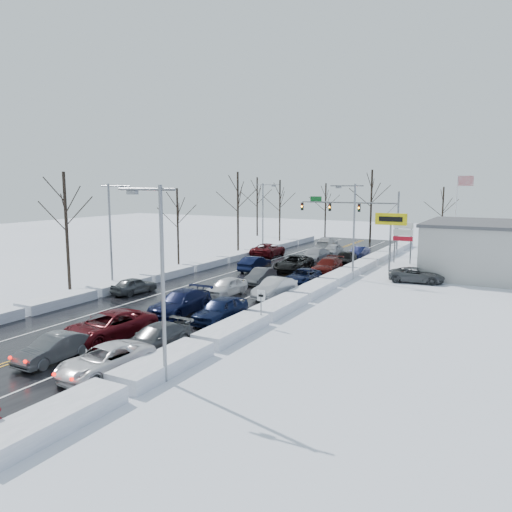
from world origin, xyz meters
The scene contains 44 objects.
ground centered at (0.00, 0.00, 0.00)m, with size 160.00×160.00×0.00m, color silver.
road_surface centered at (0.00, 2.00, 0.01)m, with size 14.00×84.00×0.01m, color black.
snow_bank_left centered at (-7.60, 2.00, 0.00)m, with size 1.90×72.00×0.73m, color white.
snow_bank_right centered at (7.60, 2.00, 0.00)m, with size 1.90×72.00×0.73m, color white.
traffic_signal_mast centered at (3.45, 27.99, 5.48)m, with size 13.28×0.39×8.00m.
tires_plus_sign centered at (10.50, 15.99, 4.99)m, with size 3.20×0.34×6.00m.
used_vehicles_sign centered at (10.50, 22.00, 3.32)m, with size 2.20×0.22×4.65m.
speed_limit_sign centered at (8.20, -8.00, 1.63)m, with size 0.55×0.09×2.35m.
flagpole centered at (15.17, 30.00, 5.93)m, with size 1.87×1.20×10.00m.
streetlight_se centered at (8.30, -18.00, 5.31)m, with size 3.20×0.25×9.00m.
streetlight_ne centered at (8.30, 10.00, 5.31)m, with size 3.20×0.25×9.00m.
streetlight_sw centered at (-8.30, -4.00, 5.31)m, with size 3.20×0.25×9.00m.
streetlight_nw centered at (-8.30, 24.00, 5.31)m, with size 3.20×0.25×9.00m.
tree_left_b centered at (-11.50, -6.00, 6.99)m, with size 4.00×4.00×10.00m.
tree_left_c centered at (-10.50, 8.00, 5.94)m, with size 3.40×3.40×8.50m.
tree_left_d centered at (-11.20, 22.00, 7.33)m, with size 4.20×4.20×10.50m.
tree_left_e centered at (-10.80, 34.00, 6.64)m, with size 3.80×3.80×9.50m.
tree_far_a centered at (-18.00, 40.00, 6.99)m, with size 4.00×4.00×10.00m.
tree_far_b centered at (-6.00, 41.00, 6.29)m, with size 3.60×3.60×9.00m.
tree_far_c centered at (2.00, 39.00, 7.68)m, with size 4.40×4.40×11.00m.
tree_far_d centered at (12.00, 40.50, 5.94)m, with size 3.40×3.40×8.50m.
queued_car_1 centered at (1.81, -18.65, 0.00)m, with size 1.45×4.15×1.37m, color #474A4C.
queued_car_2 centered at (1.68, -14.67, 0.00)m, with size 2.69×5.83×1.62m, color #4A090F.
queued_car_3 centered at (1.84, -8.04, 0.00)m, with size 2.29×5.63×1.63m, color black.
queued_car_4 centered at (1.64, -1.62, 0.00)m, with size 1.74×4.32×1.47m, color silver.
queued_car_5 centered at (1.83, 3.92, 0.00)m, with size 1.48×4.23×1.39m, color #3E4143.
queued_car_6 centered at (1.84, 11.20, 0.00)m, with size 2.74×5.95×1.65m, color black.
queued_car_7 centered at (1.55, 17.68, 0.00)m, with size 2.31×5.67×1.65m, color #96989D.
queued_car_8 centered at (1.63, 23.51, 0.00)m, with size 1.77×4.40×1.50m, color #A4A7AC.
queued_car_10 centered at (5.42, -18.67, 0.00)m, with size 2.29×4.98×1.38m, color silver.
queued_car_11 centered at (5.27, -14.84, 0.00)m, with size 1.93×4.76×1.38m, color #3F4244.
queued_car_12 centered at (5.35, -8.36, 0.00)m, with size 1.93×4.79×1.63m, color black.
queued_car_13 centered at (5.41, -0.42, 0.00)m, with size 1.65×4.73×1.56m, color #94979B.
queued_car_14 centered at (5.19, 5.84, 0.00)m, with size 2.21×4.80×1.33m, color black.
queued_car_15 centered at (5.32, 11.87, 0.00)m, with size 2.14×5.27×1.53m, color #440B09.
queued_car_16 centered at (5.36, 17.11, 0.00)m, with size 1.94×4.81×1.64m, color black.
queued_car_17 centered at (5.10, 23.05, 0.00)m, with size 1.50×4.29×1.41m, color black.
oncoming_car_0 centered at (-1.77, 9.45, 0.00)m, with size 1.65×4.72×1.56m, color black.
oncoming_car_1 centered at (-5.33, 19.45, 0.00)m, with size 2.71×5.89×1.64m, color #4A090E.
oncoming_car_2 centered at (-1.69, 30.30, 0.00)m, with size 2.20×5.42×1.57m, color silver.
oncoming_car_3 centered at (-5.44, -4.64, 0.00)m, with size 1.62×4.02×1.37m, color #45494B.
parked_car_0 centered at (14.12, 11.29, 0.00)m, with size 2.28×4.95×1.38m, color #424548.
parked_car_1 centered at (17.11, 15.96, 0.00)m, with size 2.06×5.06×1.47m, color #414446.
parked_car_2 centered at (14.95, 21.91, 0.00)m, with size 1.77×4.39×1.50m, color black.
Camera 1 is at (22.64, -35.28, 9.09)m, focal length 35.00 mm.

